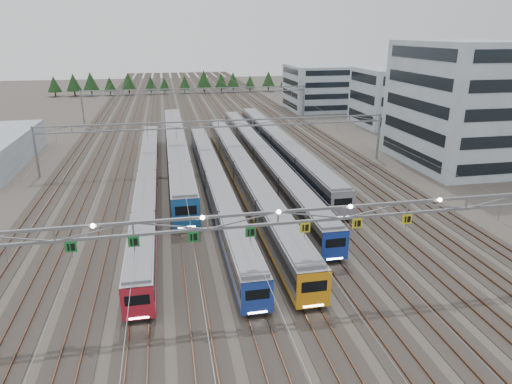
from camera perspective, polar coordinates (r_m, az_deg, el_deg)
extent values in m
plane|color=#47423A|center=(39.77, 2.59, -12.99)|extent=(400.00, 400.00, 0.00)
cube|color=#2D2823|center=(134.50, -7.72, 10.14)|extent=(54.00, 260.00, 0.08)
cube|color=brown|center=(135.33, -18.68, 9.41)|extent=(0.08, 260.00, 0.16)
cube|color=brown|center=(138.40, 3.03, 10.59)|extent=(0.08, 260.00, 0.16)
cube|color=brown|center=(134.44, -8.03, 10.17)|extent=(0.08, 260.00, 0.16)
cube|color=brown|center=(134.53, -7.41, 10.21)|extent=(0.08, 260.00, 0.16)
cube|color=black|center=(65.23, -13.28, 0.19)|extent=(2.11, 60.84, 0.32)
cube|color=#9FA1A6|center=(64.75, -13.38, 1.48)|extent=(2.48, 62.08, 2.79)
cube|color=black|center=(64.65, -13.40, 1.76)|extent=(2.54, 61.77, 0.84)
cube|color=red|center=(65.11, -13.30, 0.50)|extent=(2.53, 61.77, 0.31)
cube|color=slate|center=(64.32, -13.48, 2.74)|extent=(2.23, 60.84, 0.22)
cube|color=red|center=(36.43, -14.58, -13.37)|extent=(2.50, 0.12, 2.79)
cube|color=black|center=(36.23, -14.63, -12.94)|extent=(1.86, 0.10, 0.84)
cube|color=white|center=(37.04, -14.42, -15.01)|extent=(1.49, 0.06, 0.13)
cube|color=black|center=(79.98, -9.81, 4.01)|extent=(2.66, 59.35, 0.40)
cube|color=#9FA1A6|center=(79.50, -9.89, 5.36)|extent=(3.13, 60.56, 3.52)
cube|color=black|center=(79.40, -9.90, 5.66)|extent=(3.19, 60.26, 1.06)
cube|color=#1A559D|center=(79.86, -9.83, 4.33)|extent=(3.18, 60.26, 0.39)
cube|color=slate|center=(79.07, -9.96, 6.68)|extent=(2.82, 59.35, 0.28)
cube|color=#1A559D|center=(50.65, -8.74, -2.74)|extent=(3.15, 0.12, 3.52)
cube|color=black|center=(50.47, -8.76, -2.31)|extent=(2.35, 0.10, 1.06)
cube|color=white|center=(51.19, -8.64, -4.36)|extent=(1.88, 0.06, 0.17)
cube|color=black|center=(63.25, -5.17, 0.04)|extent=(2.15, 58.37, 0.33)
cube|color=#9FA1A6|center=(62.75, -5.21, 1.40)|extent=(2.53, 59.56, 2.85)
cube|color=black|center=(62.65, -5.22, 1.70)|extent=(2.59, 59.26, 0.86)
cube|color=#1E3DA5|center=(63.13, -5.18, 0.36)|extent=(2.58, 59.26, 0.32)
cube|color=slate|center=(62.30, -5.25, 2.73)|extent=(2.28, 58.37, 0.23)
cube|color=#1E3DA5|center=(35.91, 0.18, -13.12)|extent=(2.55, 0.12, 2.85)
cube|color=black|center=(35.70, 0.19, -12.68)|extent=(1.90, 0.10, 0.86)
cube|color=white|center=(36.54, 0.20, -14.81)|extent=(1.52, 0.06, 0.14)
cube|color=black|center=(66.69, -1.62, 1.16)|extent=(2.37, 64.48, 0.36)
cube|color=#9FA1A6|center=(66.16, -1.63, 2.59)|extent=(2.79, 65.80, 3.14)
cube|color=black|center=(66.06, -1.63, 2.90)|extent=(2.85, 65.47, 0.95)
cube|color=orange|center=(66.56, -1.62, 1.50)|extent=(2.84, 65.47, 0.35)
cube|color=slate|center=(65.70, -1.65, 3.98)|extent=(2.51, 64.48, 0.25)
cube|color=orange|center=(36.79, 7.24, -12.11)|extent=(2.81, 0.12, 3.14)
cube|color=black|center=(36.57, 7.28, -11.63)|extent=(2.09, 0.10, 0.95)
cube|color=white|center=(37.47, 7.18, -13.94)|extent=(1.67, 0.06, 0.15)
cube|color=black|center=(75.64, 0.64, 3.38)|extent=(2.26, 67.26, 0.34)
cube|color=#9FA1A6|center=(75.20, 0.64, 4.59)|extent=(2.66, 68.63, 2.99)
cube|color=black|center=(75.11, 0.64, 4.85)|extent=(2.72, 68.29, 0.90)
cube|color=#193AB5|center=(75.53, 0.64, 3.67)|extent=(2.71, 68.29, 0.33)
cube|color=slate|center=(74.81, 0.64, 5.76)|extent=(2.39, 67.26, 0.24)
cube|color=#193AB5|center=(44.21, 9.88, -6.68)|extent=(2.68, 0.12, 2.99)
cube|color=black|center=(44.03, 9.92, -6.28)|extent=(1.99, 0.10, 0.90)
cube|color=white|center=(44.74, 9.81, -8.22)|extent=(1.59, 0.06, 0.14)
cube|color=black|center=(82.04, 2.89, 4.65)|extent=(2.49, 59.86, 0.38)
cube|color=#9FA1A6|center=(81.59, 2.91, 5.89)|extent=(2.93, 61.08, 3.30)
cube|color=black|center=(81.50, 2.92, 6.16)|extent=(2.99, 60.78, 0.99)
cube|color=gray|center=(81.93, 2.89, 4.94)|extent=(2.98, 60.78, 0.37)
cube|color=slate|center=(81.20, 2.93, 7.09)|extent=(2.64, 59.86, 0.26)
cube|color=gray|center=(53.83, 10.80, -1.66)|extent=(2.95, 0.12, 3.30)
cube|color=black|center=(53.66, 10.83, -1.28)|extent=(2.20, 0.10, 0.99)
cube|color=white|center=(54.30, 10.72, -3.10)|extent=(1.76, 0.06, 0.16)
cube|color=gray|center=(36.20, 2.78, -2.50)|extent=(56.00, 0.22, 0.22)
cube|color=gray|center=(36.58, 2.75, -3.95)|extent=(56.00, 0.22, 0.22)
cube|color=#17752D|center=(36.50, -22.14, -6.38)|extent=(0.85, 0.06, 0.85)
cube|color=#17752D|center=(35.85, -15.05, -6.02)|extent=(0.85, 0.06, 0.85)
cube|color=#17752D|center=(35.76, -7.82, -5.57)|extent=(0.85, 0.06, 0.85)
cube|color=#17752D|center=(36.23, -0.68, -5.03)|extent=(0.85, 0.06, 0.85)
cube|color=gold|center=(37.25, 6.16, -4.44)|extent=(0.85, 0.06, 0.85)
cube|color=gold|center=(38.76, 12.54, -3.84)|extent=(0.85, 0.06, 0.85)
cube|color=gold|center=(40.72, 18.37, -3.24)|extent=(0.85, 0.06, 0.85)
cylinder|color=gray|center=(77.15, -25.84, 4.50)|extent=(0.36, 0.36, 8.00)
cylinder|color=gray|center=(82.94, 15.06, 6.70)|extent=(0.36, 0.36, 8.00)
cube|color=gray|center=(74.26, -4.74, 8.87)|extent=(56.00, 0.22, 0.22)
cube|color=gray|center=(74.45, -4.72, 8.11)|extent=(56.00, 0.22, 0.22)
cylinder|color=gray|center=(120.45, -20.89, 9.90)|extent=(0.36, 0.36, 8.00)
cylinder|color=gray|center=(124.23, 5.94, 11.30)|extent=(0.36, 0.36, 8.00)
cube|color=gray|center=(118.62, -7.38, 12.72)|extent=(56.00, 0.22, 0.22)
cube|color=gray|center=(118.73, -7.35, 12.24)|extent=(56.00, 0.22, 0.22)
cube|color=#90A1AC|center=(83.97, 24.65, 9.94)|extent=(18.00, 22.00, 19.97)
cube|color=#90A1AC|center=(114.47, 16.35, 11.28)|extent=(14.00, 16.00, 13.26)
cube|color=#90A1AC|center=(136.32, 8.87, 12.81)|extent=(22.00, 18.00, 12.34)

